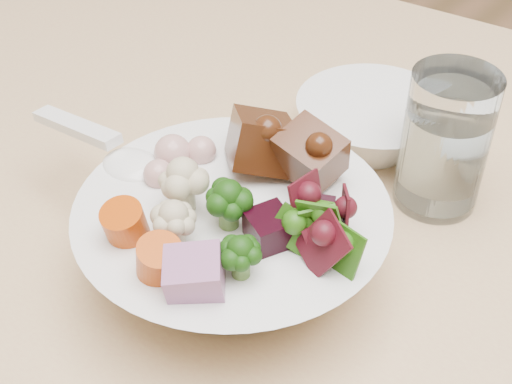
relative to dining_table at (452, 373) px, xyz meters
The scene contains 5 objects.
dining_table is the anchor object (origin of this frame).
food_bowl 0.22m from the dining_table, 153.68° to the right, with size 0.24×0.24×0.13m.
soup_spoon 0.33m from the dining_table, 161.65° to the right, with size 0.15×0.04×0.03m.
water_glass 0.19m from the dining_table, 130.13° to the left, with size 0.07×0.07×0.13m.
side_bowl 0.24m from the dining_table, 142.28° to the left, with size 0.15×0.15×0.05m, color white, non-canonical shape.
Camera 1 is at (-0.12, -0.34, 1.19)m, focal length 50.00 mm.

